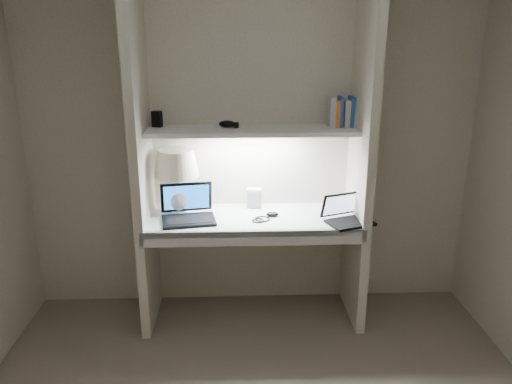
{
  "coord_description": "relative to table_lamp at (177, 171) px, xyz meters",
  "views": [
    {
      "loc": [
        -0.11,
        -1.99,
        1.97
      ],
      "look_at": [
        0.02,
        1.05,
        1.0
      ],
      "focal_mm": 35.0,
      "sensor_mm": 36.0,
      "label": 1
    }
  ],
  "objects": [
    {
      "name": "shelf_box",
      "position": [
        -0.12,
        0.07,
        0.34
      ],
      "size": [
        0.07,
        0.06,
        0.11
      ],
      "primitive_type": "cube",
      "rotation": [
        0.0,
        0.0,
        -0.32
      ],
      "color": "black",
      "rests_on": "shelf"
    },
    {
      "name": "shelf",
      "position": [
        0.52,
        -0.0,
        0.28
      ],
      "size": [
        1.4,
        0.36,
        0.03
      ],
      "primitive_type": "cube",
      "color": "silver",
      "rests_on": "back_wall"
    },
    {
      "name": "desk",
      "position": [
        0.52,
        -0.1,
        -0.32
      ],
      "size": [
        1.4,
        0.55,
        0.04
      ],
      "primitive_type": "cube",
      "color": "white",
      "rests_on": "alcove_panel_left"
    },
    {
      "name": "speaker",
      "position": [
        0.53,
        0.09,
        -0.23
      ],
      "size": [
        0.11,
        0.08,
        0.14
      ],
      "primitive_type": "cube",
      "rotation": [
        0.0,
        0.0,
        -0.11
      ],
      "color": "silver",
      "rests_on": "desk"
    },
    {
      "name": "laptop_main",
      "position": [
        0.08,
        -0.13,
        -0.25
      ],
      "size": [
        0.39,
        0.36,
        0.24
      ],
      "rotation": [
        0.0,
        0.0,
        0.16
      ],
      "color": "black",
      "rests_on": "desk"
    },
    {
      "name": "alcove_panel_right",
      "position": [
        1.25,
        -0.1,
        0.18
      ],
      "size": [
        0.06,
        0.55,
        2.5
      ],
      "primitive_type": "cube",
      "color": "beige",
      "rests_on": "floor"
    },
    {
      "name": "strip_light",
      "position": [
        0.52,
        -0.0,
        0.25
      ],
      "size": [
        0.6,
        0.04,
        0.02
      ],
      "primitive_type": "cube",
      "color": "white",
      "rests_on": "shelf"
    },
    {
      "name": "table_lamp",
      "position": [
        0.0,
        0.0,
        0.0
      ],
      "size": [
        0.31,
        0.31,
        0.45
      ],
      "color": "white",
      "rests_on": "desk"
    },
    {
      "name": "laptop_netbook",
      "position": [
        1.14,
        -0.23,
        -0.26
      ],
      "size": [
        0.36,
        0.34,
        0.18
      ],
      "rotation": [
        0.0,
        0.0,
        0.36
      ],
      "color": "black",
      "rests_on": "desk"
    },
    {
      "name": "desk_apron",
      "position": [
        0.52,
        -0.36,
        -0.35
      ],
      "size": [
        1.46,
        0.03,
        0.1
      ],
      "primitive_type": "cube",
      "color": "silver",
      "rests_on": "desk"
    },
    {
      "name": "shelf_gadget",
      "position": [
        0.35,
        0.02,
        0.32
      ],
      "size": [
        0.12,
        0.1,
        0.05
      ],
      "primitive_type": "ellipsoid",
      "rotation": [
        0.0,
        0.0,
        -0.16
      ],
      "color": "black",
      "rests_on": "shelf"
    },
    {
      "name": "alcove_panel_left",
      "position": [
        -0.21,
        -0.1,
        0.18
      ],
      "size": [
        0.06,
        0.55,
        2.5
      ],
      "primitive_type": "cube",
      "color": "beige",
      "rests_on": "floor"
    },
    {
      "name": "back_wall",
      "position": [
        0.52,
        0.18,
        0.18
      ],
      "size": [
        3.2,
        0.01,
        2.5
      ],
      "primitive_type": "cube",
      "color": "beige",
      "rests_on": "floor"
    },
    {
      "name": "mouse",
      "position": [
        0.65,
        -0.1,
        -0.29
      ],
      "size": [
        0.09,
        0.06,
        0.03
      ],
      "primitive_type": "ellipsoid",
      "rotation": [
        0.0,
        0.0,
        -0.09
      ],
      "color": "black",
      "rests_on": "desk"
    },
    {
      "name": "cable_coil",
      "position": [
        0.58,
        -0.17,
        -0.3
      ],
      "size": [
        0.12,
        0.12,
        0.01
      ],
      "primitive_type": "torus",
      "rotation": [
        0.0,
        0.0,
        -0.21
      ],
      "color": "black",
      "rests_on": "desk"
    },
    {
      "name": "book_row",
      "position": [
        1.13,
        0.05,
        0.39
      ],
      "size": [
        0.19,
        0.13,
        0.2
      ],
      "color": "silver",
      "rests_on": "shelf"
    },
    {
      "name": "sticky_note",
      "position": [
        0.13,
        -0.08,
        -0.3
      ],
      "size": [
        0.09,
        0.09,
        0.0
      ],
      "primitive_type": "cube",
      "rotation": [
        0.0,
        0.0,
        0.56
      ],
      "color": "yellow",
      "rests_on": "desk"
    }
  ]
}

